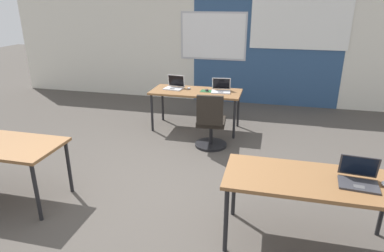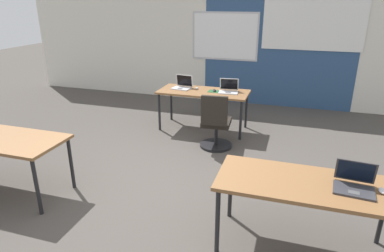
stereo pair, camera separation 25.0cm
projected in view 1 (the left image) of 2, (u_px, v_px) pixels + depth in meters
name	position (u px, v px, depth m)	size (l,w,h in m)	color
ground_plane	(156.00, 189.00, 4.28)	(24.00, 24.00, 0.00)	#47423D
back_wall_assembly	(218.00, 39.00, 7.58)	(10.00, 0.27, 2.80)	silver
desk_near_right	(311.00, 184.00, 3.11)	(1.60, 0.70, 0.72)	brown
desk_far_center	(196.00, 94.00, 6.04)	(1.60, 0.70, 0.72)	brown
laptop_far_left	(174.00, 86.00, 6.16)	(0.36, 0.31, 0.24)	silver
mouse_far_left	(189.00, 88.00, 6.13)	(0.06, 0.10, 0.03)	#B2B2B7
laptop_far_right	(221.00, 89.00, 5.95)	(0.36, 0.33, 0.23)	silver
mousepad_far_right	(207.00, 91.00, 6.00)	(0.22, 0.19, 0.00)	#23512D
mouse_far_right	(207.00, 90.00, 6.00)	(0.09, 0.11, 0.03)	black
chair_far_right	(211.00, 126.00, 5.34)	(0.52, 0.56, 0.92)	black
laptop_near_right_end	(359.00, 178.00, 2.99)	(0.36, 0.32, 0.23)	#333338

